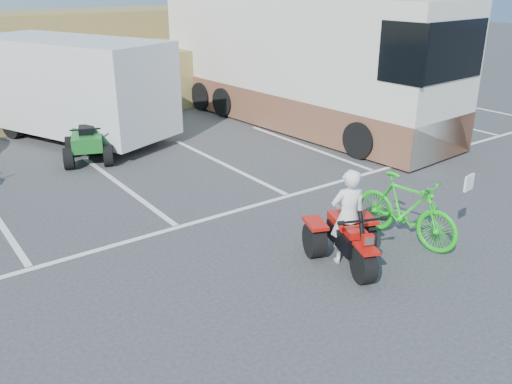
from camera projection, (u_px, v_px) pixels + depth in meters
ground at (251, 281)px, 8.45m from camera, size 100.00×100.00×0.00m
parking_stripes at (177, 191)px, 11.98m from camera, size 28.00×5.16×0.01m
grass_embankment at (4, 65)px, 19.59m from camera, size 40.00×8.50×3.10m
red_trike_atv at (348, 265)px, 8.93m from camera, size 1.67×1.89×1.02m
rider at (348, 217)px, 8.76m from camera, size 0.69×0.58×1.62m
green_dirt_bike at (406, 209)px, 9.53m from camera, size 0.83×2.09×1.22m
cargo_trailer at (71, 85)px, 15.43m from camera, size 4.58×6.52×2.83m
rv_motorhome at (297, 70)px, 17.01m from camera, size 3.47×10.91×3.86m
quad_atv_green at (90, 161)px, 13.94m from camera, size 1.63×1.86×1.02m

